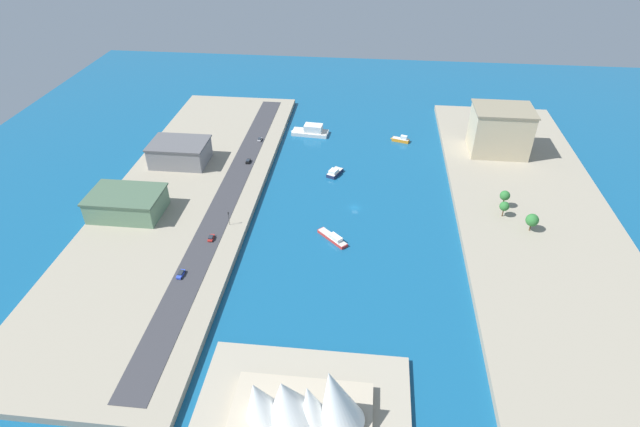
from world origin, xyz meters
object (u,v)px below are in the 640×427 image
at_px(office_block_beige, 500,130).
at_px(pickup_red, 211,238).
at_px(ferry_white_commuter, 311,131).
at_px(opera_landmark, 303,406).
at_px(tugboat_red, 333,238).
at_px(terminal_long_green, 127,203).
at_px(hatchback_blue, 181,274).
at_px(warehouse_low_gray, 180,152).
at_px(water_taxi_orange, 401,139).
at_px(sedan_silver, 260,139).
at_px(traffic_light_waterfront, 229,216).
at_px(patrol_launch_navy, 335,172).
at_px(suv_black, 248,161).

relative_size(office_block_beige, pickup_red, 6.64).
distance_m(ferry_white_commuter, opera_landmark, 189.45).
height_order(tugboat_red, terminal_long_green, terminal_long_green).
height_order(ferry_white_commuter, hatchback_blue, ferry_white_commuter).
relative_size(terminal_long_green, office_block_beige, 1.04).
bearing_deg(terminal_long_green, warehouse_low_gray, -99.21).
bearing_deg(terminal_long_green, water_taxi_orange, -143.65).
bearing_deg(opera_landmark, sedan_silver, -74.45).
distance_m(ferry_white_commuter, hatchback_blue, 136.54).
bearing_deg(hatchback_blue, warehouse_low_gray, -71.39).
bearing_deg(pickup_red, tugboat_red, -169.90).
distance_m(warehouse_low_gray, traffic_light_waterfront, 64.98).
bearing_deg(ferry_white_commuter, pickup_red, 75.23).
distance_m(tugboat_red, terminal_long_green, 92.39).
distance_m(tugboat_red, office_block_beige, 118.19).
distance_m(ferry_white_commuter, terminal_long_green, 117.78).
distance_m(water_taxi_orange, opera_landmark, 187.37).
height_order(tugboat_red, sedan_silver, sedan_silver).
bearing_deg(patrol_launch_navy, ferry_white_commuter, -68.87).
height_order(tugboat_red, suv_black, suv_black).
xyz_separation_m(tugboat_red, terminal_long_green, (91.92, -6.11, 7.03)).
xyz_separation_m(tugboat_red, suv_black, (49.34, -57.41, 2.75)).
bearing_deg(tugboat_red, hatchback_blue, 30.25).
bearing_deg(ferry_white_commuter, traffic_light_waterfront, 76.33).
distance_m(pickup_red, hatchback_blue, 23.73).
bearing_deg(water_taxi_orange, patrol_launch_navy, 50.18).
distance_m(traffic_light_waterfront, opera_landmark, 100.55).
relative_size(office_block_beige, sedan_silver, 6.91).
xyz_separation_m(office_block_beige, hatchback_blue, (136.53, 116.56, -11.44)).
distance_m(warehouse_low_gray, opera_landmark, 164.77).
height_order(tugboat_red, water_taxi_orange, water_taxi_orange).
distance_m(terminal_long_green, pickup_red, 44.70).
bearing_deg(traffic_light_waterfront, ferry_white_commuter, -103.67).
bearing_deg(pickup_red, warehouse_low_gray, -61.62).
bearing_deg(traffic_light_waterfront, terminal_long_green, -4.72).
distance_m(terminal_long_green, office_block_beige, 190.40).
bearing_deg(ferry_white_commuter, water_taxi_orange, 175.90).
bearing_deg(warehouse_low_gray, water_taxi_orange, -159.82).
height_order(tugboat_red, opera_landmark, opera_landmark).
xyz_separation_m(tugboat_red, warehouse_low_gray, (84.13, -54.19, 7.58)).
distance_m(pickup_red, sedan_silver, 92.17).
relative_size(tugboat_red, traffic_light_waterfront, 2.12).
xyz_separation_m(ferry_white_commuter, terminal_long_green, (70.64, 94.07, 5.76)).
bearing_deg(water_taxi_orange, traffic_light_waterfront, 51.13).
bearing_deg(ferry_white_commuter, terminal_long_green, 53.10).
xyz_separation_m(suv_black, pickup_red, (0.70, 66.32, -0.02)).
bearing_deg(opera_landmark, tugboat_red, -90.58).
bearing_deg(traffic_light_waterfront, opera_landmark, 116.10).
bearing_deg(sedan_silver, opera_landmark, 105.55).
relative_size(water_taxi_orange, sedan_silver, 2.53).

